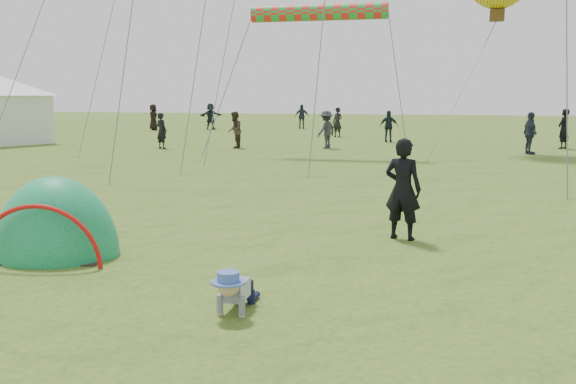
# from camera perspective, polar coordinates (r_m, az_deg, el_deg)

# --- Properties ---
(ground) EXTENTS (140.00, 140.00, 0.00)m
(ground) POSITION_cam_1_polar(r_m,az_deg,el_deg) (7.59, -9.08, -10.12)
(ground) COLOR #335619
(crawling_toddler) EXTENTS (0.49, 0.70, 0.54)m
(crawling_toddler) POSITION_cam_1_polar(r_m,az_deg,el_deg) (7.30, -4.80, -8.61)
(crawling_toddler) COLOR black
(crawling_toddler) RESTS_ON ground
(popup_tent) EXTENTS (2.17, 1.92, 2.44)m
(popup_tent) POSITION_cam_1_polar(r_m,az_deg,el_deg) (10.41, -19.83, -5.34)
(popup_tent) COLOR #06803B
(popup_tent) RESTS_ON ground
(standing_adult) EXTENTS (0.71, 0.56, 1.71)m
(standing_adult) POSITION_cam_1_polar(r_m,az_deg,el_deg) (10.91, 10.17, 0.26)
(standing_adult) COLOR black
(standing_adult) RESTS_ON ground
(crowd_person_0) EXTENTS (0.69, 0.59, 1.60)m
(crowd_person_0) POSITION_cam_1_polar(r_m,az_deg,el_deg) (29.25, -11.18, 5.37)
(crowd_person_0) COLOR black
(crowd_person_0) RESTS_ON ground
(crowd_person_2) EXTENTS (0.71, 1.08, 1.71)m
(crowd_person_2) POSITION_cam_1_polar(r_m,az_deg,el_deg) (27.75, 20.73, 4.91)
(crowd_person_2) COLOR #283544
(crowd_person_2) RESTS_ON ground
(crowd_person_4) EXTENTS (0.94, 1.01, 1.73)m
(crowd_person_4) POSITION_cam_1_polar(r_m,az_deg,el_deg) (44.12, -11.89, 6.52)
(crowd_person_4) COLOR black
(crowd_person_4) RESTS_ON ground
(crowd_person_5) EXTENTS (1.60, 1.48, 1.79)m
(crowd_person_5) POSITION_cam_1_polar(r_m,az_deg,el_deg) (44.52, -6.89, 6.70)
(crowd_person_5) COLOR black
(crowd_person_5) RESTS_ON ground
(crowd_person_6) EXTENTS (0.73, 0.63, 1.67)m
(crowd_person_6) POSITION_cam_1_polar(r_m,az_deg,el_deg) (36.46, 4.42, 6.20)
(crowd_person_6) COLOR black
(crowd_person_6) RESTS_ON ground
(crowd_person_7) EXTENTS (0.73, 0.88, 1.64)m
(crowd_person_7) POSITION_cam_1_polar(r_m,az_deg,el_deg) (28.96, -4.77, 5.52)
(crowd_person_7) COLOR #372D23
(crowd_person_7) RESTS_ON ground
(crowd_person_8) EXTENTS (0.95, 0.42, 1.59)m
(crowd_person_8) POSITION_cam_1_polar(r_m,az_deg,el_deg) (32.95, 8.96, 5.78)
(crowd_person_8) COLOR #18242D
(crowd_person_8) RESTS_ON ground
(crowd_person_9) EXTENTS (1.05, 1.25, 1.68)m
(crowd_person_9) POSITION_cam_1_polar(r_m,az_deg,el_deg) (28.87, 3.42, 5.56)
(crowd_person_9) COLOR #2A2B33
(crowd_person_9) RESTS_ON ground
(crowd_person_12) EXTENTS (0.71, 0.77, 1.77)m
(crowd_person_12) POSITION_cam_1_polar(r_m,az_deg,el_deg) (31.06, 23.30, 5.17)
(crowd_person_12) COLOR black
(crowd_person_12) RESTS_ON ground
(crowd_person_14) EXTENTS (1.04, 0.53, 1.69)m
(crowd_person_14) POSITION_cam_1_polar(r_m,az_deg,el_deg) (45.09, 1.25, 6.72)
(crowd_person_14) COLOR #22303B
(crowd_person_14) RESTS_ON ground
(rainbow_tube_kite) EXTENTS (5.38, 0.64, 0.64)m
(rainbow_tube_kite) POSITION_cam_1_polar(r_m,az_deg,el_deg) (25.94, 2.74, 15.65)
(rainbow_tube_kite) COLOR red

